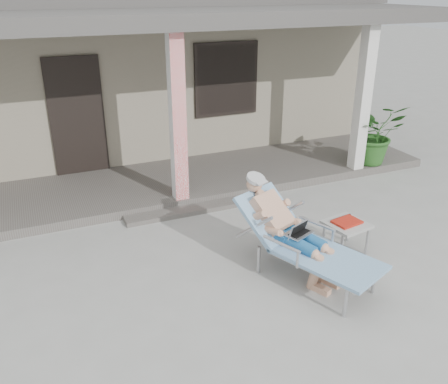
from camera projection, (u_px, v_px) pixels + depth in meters
name	position (u px, v px, depth m)	size (l,w,h in m)	color
ground	(234.00, 272.00, 6.05)	(60.00, 60.00, 0.00)	#9E9E99
house	(119.00, 65.00, 10.85)	(10.40, 5.40, 3.30)	gray
porch_deck	(166.00, 183.00, 8.55)	(10.00, 2.00, 0.15)	#605B56
porch_overhang	(159.00, 24.00, 7.41)	(10.00, 2.30, 2.85)	silver
porch_step	(187.00, 211.00, 7.59)	(2.00, 0.30, 0.07)	#605B56
lounger	(297.00, 218.00, 5.73)	(1.36, 1.98, 1.25)	#B7B7BC
side_table	(346.00, 226.00, 6.37)	(0.59, 0.59, 0.46)	#A1A19C
potted_palm	(374.00, 133.00, 9.09)	(1.06, 0.92, 1.18)	#26591E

